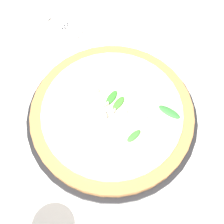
% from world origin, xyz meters
% --- Properties ---
extents(ground_plane, '(6.00, 6.00, 0.00)m').
position_xyz_m(ground_plane, '(0.00, 0.00, 0.00)').
color(ground_plane, white).
extents(pizza_arugula_main, '(0.33, 0.33, 0.05)m').
position_xyz_m(pizza_arugula_main, '(-0.02, 0.00, 0.02)').
color(pizza_arugula_main, black).
rests_on(pizza_arugula_main, ground_plane).
extents(napkin, '(0.15, 0.11, 0.01)m').
position_xyz_m(napkin, '(-0.33, 0.09, 0.00)').
color(napkin, silver).
rests_on(napkin, ground_plane).
extents(fork, '(0.23, 0.05, 0.00)m').
position_xyz_m(fork, '(-0.32, 0.09, 0.01)').
color(fork, silver).
rests_on(fork, ground_plane).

